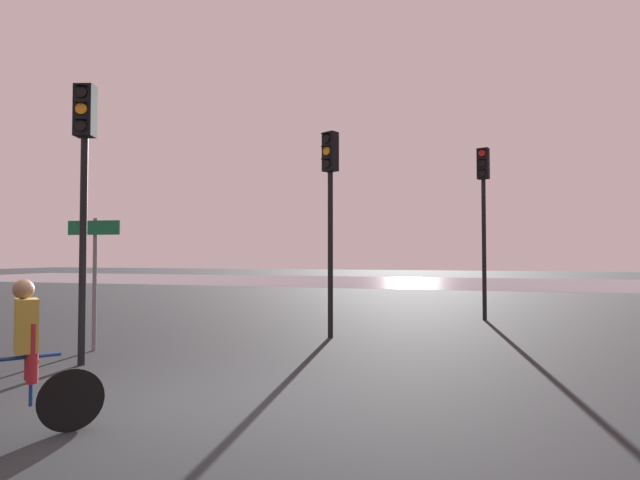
% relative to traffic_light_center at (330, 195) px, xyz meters
% --- Properties ---
extents(ground_plane, '(120.00, 120.00, 0.00)m').
position_rel_traffic_light_center_xyz_m(ground_plane, '(-0.56, -5.62, -3.25)').
color(ground_plane, black).
extents(water_strip, '(80.00, 16.00, 0.01)m').
position_rel_traffic_light_center_xyz_m(water_strip, '(-0.56, 24.92, -3.24)').
color(water_strip, slate).
rests_on(water_strip, ground).
extents(traffic_light_center, '(0.39, 0.41, 4.69)m').
position_rel_traffic_light_center_xyz_m(traffic_light_center, '(0.00, 0.00, 0.00)').
color(traffic_light_center, black).
rests_on(traffic_light_center, ground).
extents(traffic_light_near_left, '(0.37, 0.39, 4.81)m').
position_rel_traffic_light_center_xyz_m(traffic_light_near_left, '(-3.33, -3.92, 0.08)').
color(traffic_light_near_left, black).
rests_on(traffic_light_near_left, ground).
extents(traffic_light_far_right, '(0.38, 0.39, 5.00)m').
position_rel_traffic_light_center_xyz_m(traffic_light_far_right, '(3.48, 4.25, 0.19)').
color(traffic_light_far_right, black).
rests_on(traffic_light_far_right, ground).
extents(direction_sign_post, '(1.10, 0.17, 2.60)m').
position_rel_traffic_light_center_xyz_m(direction_sign_post, '(-4.05, -2.80, -1.55)').
color(direction_sign_post, slate).
rests_on(direction_sign_post, ground).
extents(cyclist, '(1.10, 1.36, 1.62)m').
position_rel_traffic_light_center_xyz_m(cyclist, '(-1.36, -6.95, -2.43)').
color(cyclist, black).
rests_on(cyclist, ground).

